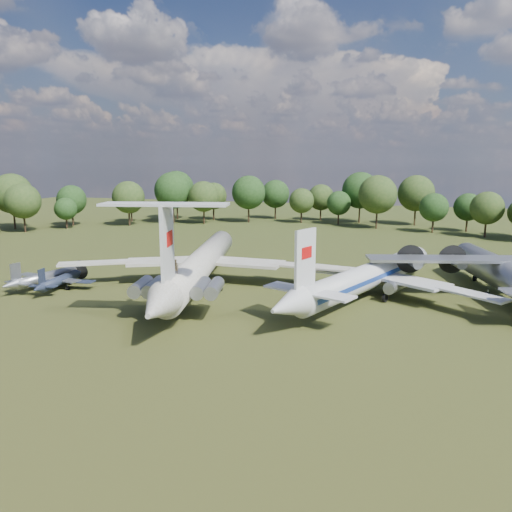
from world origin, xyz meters
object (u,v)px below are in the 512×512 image
(il62_airliner, at_px, (201,269))
(tu104_jet, at_px, (370,280))
(small_prop_northwest, at_px, (46,280))
(an12_transport, at_px, (505,279))
(small_prop_west, at_px, (60,283))
(person_on_il62, at_px, (176,266))

(il62_airliner, height_order, tu104_jet, il62_airliner)
(small_prop_northwest, bearing_deg, an12_transport, 21.02)
(il62_airliner, relative_size, an12_transport, 1.37)
(tu104_jet, height_order, an12_transport, an12_transport)
(small_prop_west, bearing_deg, person_on_il62, -26.08)
(tu104_jet, xyz_separation_m, an12_transport, (17.79, 4.87, 0.33))
(tu104_jet, bearing_deg, small_prop_west, -146.91)
(tu104_jet, bearing_deg, an12_transport, 36.20)
(small_prop_northwest, xyz_separation_m, person_on_il62, (25.79, -7.90, 5.34))
(small_prop_west, relative_size, small_prop_northwest, 0.88)
(il62_airliner, distance_m, tu104_jet, 24.79)
(small_prop_west, distance_m, small_prop_northwest, 2.90)
(tu104_jet, height_order, small_prop_northwest, tu104_jet)
(an12_transport, bearing_deg, small_prop_northwest, 176.78)
(small_prop_west, relative_size, person_on_il62, 7.85)
(tu104_jet, relative_size, an12_transport, 1.16)
(small_prop_northwest, relative_size, person_on_il62, 8.94)
(an12_transport, xyz_separation_m, person_on_il62, (-38.99, -21.91, 3.75))
(il62_airliner, xyz_separation_m, tu104_jet, (24.73, 1.74, -0.40))
(il62_airliner, bearing_deg, small_prop_west, -171.12)
(il62_airliner, distance_m, an12_transport, 43.03)
(small_prop_west, bearing_deg, an12_transport, 5.18)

